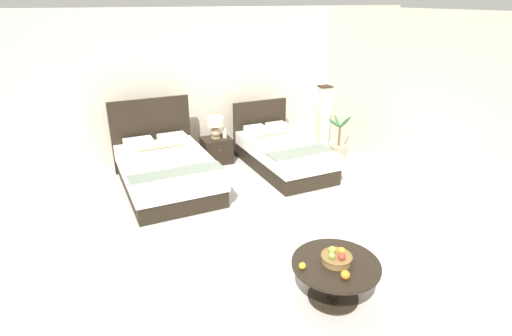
% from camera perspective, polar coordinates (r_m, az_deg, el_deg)
% --- Properties ---
extents(ground_plane, '(9.22, 9.95, 0.02)m').
position_cam_1_polar(ground_plane, '(5.77, 2.22, -7.98)').
color(ground_plane, '#BAB4AE').
extents(wall_back, '(9.22, 0.12, 2.79)m').
position_cam_1_polar(wall_back, '(8.08, -7.65, 11.55)').
color(wall_back, beige).
rests_on(wall_back, ground).
extents(wall_side_right, '(0.12, 5.55, 2.79)m').
position_cam_1_polar(wall_side_right, '(7.14, 21.92, 8.63)').
color(wall_side_right, beige).
rests_on(wall_side_right, ground).
extents(bed_near_window, '(1.46, 2.14, 1.31)m').
position_cam_1_polar(bed_near_window, '(6.85, -12.47, -0.29)').
color(bed_near_window, black).
rests_on(bed_near_window, ground).
extents(bed_near_corner, '(1.18, 2.13, 1.07)m').
position_cam_1_polar(bed_near_corner, '(7.51, 3.72, 2.07)').
color(bed_near_corner, black).
rests_on(bed_near_corner, ground).
extents(nightstand, '(0.53, 0.47, 0.49)m').
position_cam_1_polar(nightstand, '(7.82, -5.54, 2.50)').
color(nightstand, black).
rests_on(nightstand, ground).
extents(table_lamp, '(0.34, 0.34, 0.40)m').
position_cam_1_polar(table_lamp, '(7.68, -5.73, 6.05)').
color(table_lamp, tan).
rests_on(table_lamp, nightstand).
extents(vase, '(0.08, 0.08, 0.19)m').
position_cam_1_polar(vase, '(7.73, -4.42, 4.94)').
color(vase, silver).
rests_on(vase, nightstand).
extents(coffee_table, '(0.91, 0.91, 0.45)m').
position_cam_1_polar(coffee_table, '(4.40, 11.03, -14.14)').
color(coffee_table, black).
rests_on(coffee_table, ground).
extents(fruit_bowl, '(0.32, 0.32, 0.15)m').
position_cam_1_polar(fruit_bowl, '(4.31, 11.22, -12.18)').
color(fruit_bowl, olive).
rests_on(fruit_bowl, coffee_table).
extents(loose_apple, '(0.07, 0.07, 0.07)m').
position_cam_1_polar(loose_apple, '(4.17, 6.52, -13.47)').
color(loose_apple, gold).
rests_on(loose_apple, coffee_table).
extents(loose_orange, '(0.09, 0.09, 0.09)m').
position_cam_1_polar(loose_orange, '(4.11, 12.40, -14.41)').
color(loose_orange, orange).
rests_on(loose_orange, coffee_table).
extents(floor_lamp_corner, '(0.24, 0.24, 1.33)m').
position_cam_1_polar(floor_lamp_corner, '(8.45, 9.38, 6.86)').
color(floor_lamp_corner, black).
rests_on(floor_lamp_corner, ground).
extents(potted_palm, '(0.56, 0.55, 0.94)m').
position_cam_1_polar(potted_palm, '(8.13, 11.47, 2.82)').
color(potted_palm, tan).
rests_on(potted_palm, ground).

